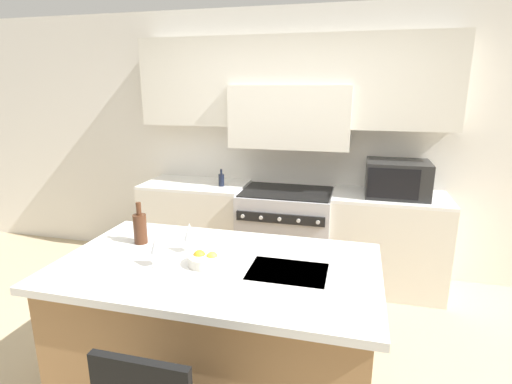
{
  "coord_description": "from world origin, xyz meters",
  "views": [
    {
      "loc": [
        0.66,
        -2.05,
        1.95
      ],
      "look_at": [
        -0.05,
        0.72,
        1.18
      ],
      "focal_mm": 28.0,
      "sensor_mm": 36.0,
      "label": 1
    }
  ],
  "objects_px": {
    "wine_bottle": "(140,228)",
    "fruit_bowl": "(206,259)",
    "range_stove": "(286,235)",
    "oil_bottle_on_counter": "(221,180)",
    "wine_glass_far": "(189,232)",
    "microwave": "(397,179)",
    "wine_glass_near": "(157,245)"
  },
  "relations": [
    {
      "from": "microwave",
      "to": "wine_glass_far",
      "type": "bearing_deg",
      "value": -129.36
    },
    {
      "from": "wine_glass_near",
      "to": "oil_bottle_on_counter",
      "type": "distance_m",
      "value": 1.85
    },
    {
      "from": "wine_glass_near",
      "to": "oil_bottle_on_counter",
      "type": "bearing_deg",
      "value": 97.67
    },
    {
      "from": "wine_bottle",
      "to": "oil_bottle_on_counter",
      "type": "relative_size",
      "value": 1.58
    },
    {
      "from": "range_stove",
      "to": "wine_glass_far",
      "type": "height_order",
      "value": "wine_glass_far"
    },
    {
      "from": "microwave",
      "to": "fruit_bowl",
      "type": "bearing_deg",
      "value": -123.51
    },
    {
      "from": "wine_bottle",
      "to": "wine_glass_far",
      "type": "relative_size",
      "value": 1.47
    },
    {
      "from": "range_stove",
      "to": "fruit_bowl",
      "type": "height_order",
      "value": "fruit_bowl"
    },
    {
      "from": "wine_glass_near",
      "to": "range_stove",
      "type": "bearing_deg",
      "value": 77.15
    },
    {
      "from": "microwave",
      "to": "wine_glass_near",
      "type": "xyz_separation_m",
      "value": [
        -1.46,
        -1.88,
        -0.05
      ]
    },
    {
      "from": "microwave",
      "to": "oil_bottle_on_counter",
      "type": "distance_m",
      "value": 1.71
    },
    {
      "from": "oil_bottle_on_counter",
      "to": "range_stove",
      "type": "bearing_deg",
      "value": 2.5
    },
    {
      "from": "oil_bottle_on_counter",
      "to": "microwave",
      "type": "bearing_deg",
      "value": 1.62
    },
    {
      "from": "microwave",
      "to": "oil_bottle_on_counter",
      "type": "relative_size",
      "value": 3.16
    },
    {
      "from": "wine_bottle",
      "to": "oil_bottle_on_counter",
      "type": "xyz_separation_m",
      "value": [
        0.03,
        1.54,
        -0.02
      ]
    },
    {
      "from": "microwave",
      "to": "oil_bottle_on_counter",
      "type": "xyz_separation_m",
      "value": [
        -1.7,
        -0.05,
        -0.1
      ]
    },
    {
      "from": "range_stove",
      "to": "wine_bottle",
      "type": "xyz_separation_m",
      "value": [
        -0.7,
        -1.57,
        0.57
      ]
    },
    {
      "from": "wine_glass_near",
      "to": "oil_bottle_on_counter",
      "type": "xyz_separation_m",
      "value": [
        -0.25,
        1.84,
        -0.05
      ]
    },
    {
      "from": "wine_glass_far",
      "to": "oil_bottle_on_counter",
      "type": "bearing_deg",
      "value": 102.28
    },
    {
      "from": "wine_glass_far",
      "to": "fruit_bowl",
      "type": "xyz_separation_m",
      "value": [
        0.16,
        -0.15,
        -0.1
      ]
    },
    {
      "from": "wine_bottle",
      "to": "fruit_bowl",
      "type": "bearing_deg",
      "value": -20.99
    },
    {
      "from": "wine_bottle",
      "to": "wine_glass_near",
      "type": "distance_m",
      "value": 0.4
    },
    {
      "from": "wine_glass_far",
      "to": "oil_bottle_on_counter",
      "type": "xyz_separation_m",
      "value": [
        -0.35,
        1.6,
        -0.05
      ]
    },
    {
      "from": "fruit_bowl",
      "to": "oil_bottle_on_counter",
      "type": "relative_size",
      "value": 1.17
    },
    {
      "from": "fruit_bowl",
      "to": "oil_bottle_on_counter",
      "type": "distance_m",
      "value": 1.83
    },
    {
      "from": "wine_glass_far",
      "to": "oil_bottle_on_counter",
      "type": "height_order",
      "value": "oil_bottle_on_counter"
    },
    {
      "from": "wine_glass_near",
      "to": "microwave",
      "type": "bearing_deg",
      "value": 52.32
    },
    {
      "from": "range_stove",
      "to": "oil_bottle_on_counter",
      "type": "distance_m",
      "value": 0.87
    },
    {
      "from": "wine_glass_far",
      "to": "wine_bottle",
      "type": "bearing_deg",
      "value": 171.2
    },
    {
      "from": "range_stove",
      "to": "oil_bottle_on_counter",
      "type": "xyz_separation_m",
      "value": [
        -0.67,
        -0.03,
        0.55
      ]
    },
    {
      "from": "range_stove",
      "to": "fruit_bowl",
      "type": "bearing_deg",
      "value": -95.19
    },
    {
      "from": "range_stove",
      "to": "wine_glass_far",
      "type": "relative_size",
      "value": 4.86
    }
  ]
}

